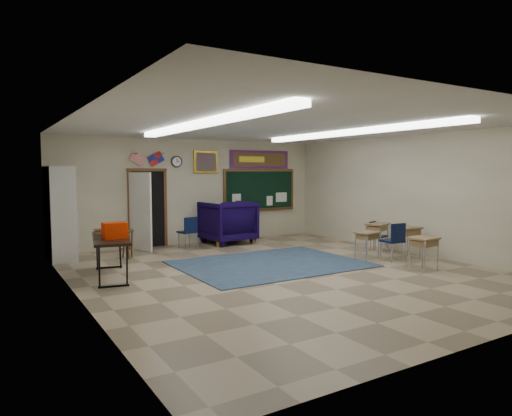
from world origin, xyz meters
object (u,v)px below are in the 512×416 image
student_desk_front_right (377,236)px  folding_table (111,255)px  student_desk_front_left (367,244)px  wooden_stool (126,244)px  wingback_armchair (227,222)px

student_desk_front_right → folding_table: (-6.54, 0.74, 0.02)m
student_desk_front_left → folding_table: bearing=155.9°
folding_table → student_desk_front_right: bearing=4.5°
student_desk_front_right → wooden_stool: student_desk_front_right is taller
student_desk_front_right → folding_table: folding_table is taller
student_desk_front_left → wingback_armchair: bearing=101.8°
wooden_stool → folding_table: bearing=-113.6°
student_desk_front_right → wooden_stool: (-5.75, 2.55, -0.07)m
student_desk_front_left → wooden_stool: (-4.79, 3.15, -0.02)m
wooden_stool → student_desk_front_left: bearing=-33.3°
wooden_stool → student_desk_front_right: bearing=-23.9°
wingback_armchair → student_desk_front_right: wingback_armchair is taller
student_desk_front_left → wooden_stool: wooden_stool is taller
student_desk_front_right → student_desk_front_left: bearing=-170.5°
student_desk_front_left → student_desk_front_right: size_ratio=0.87×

